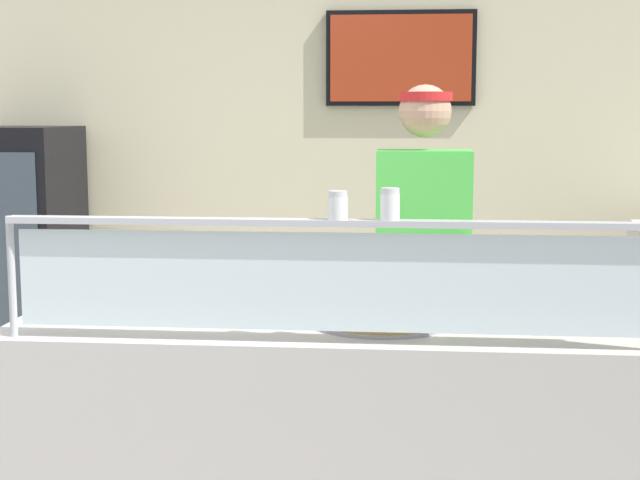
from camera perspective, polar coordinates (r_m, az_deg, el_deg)
The scene contains 9 objects.
shop_rear_unit at distance 5.53m, azimuth 2.94°, elevation 4.66°, with size 6.59×0.13×2.70m.
serving_counter at distance 3.36m, azimuth 0.93°, elevation -12.87°, with size 2.19×0.72×0.95m, color #BCB7B2.
sneeze_guard at distance 2.88m, azimuth 0.48°, elevation -1.40°, with size 2.02×0.06×0.38m.
pizza_tray at distance 3.22m, azimuth 3.64°, elevation -4.65°, with size 0.49×0.49×0.04m.
pizza_server at distance 3.19m, azimuth 3.18°, elevation -4.33°, with size 0.07×0.28×0.01m, color #ADAFB7.
parmesan_shaker at distance 2.85m, azimuth 1.08°, elevation 1.98°, with size 0.06×0.06×0.09m.
pepper_flake_shaker at distance 2.85m, azimuth 4.21°, elevation 2.04°, with size 0.06×0.06×0.10m.
worker_figure at distance 3.89m, azimuth 6.24°, elevation -1.91°, with size 0.41×0.50×1.76m.
drink_fridge at distance 5.59m, azimuth -17.67°, elevation -1.57°, with size 0.62×0.66×1.57m.
Camera 1 is at (1.34, -2.77, 1.66)m, focal length 53.45 mm.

